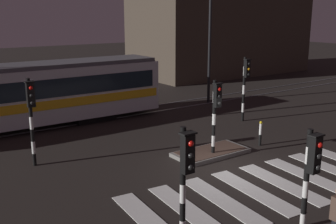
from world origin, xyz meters
TOP-DOWN VIEW (x-y plane):
  - ground_plane at (0.00, 0.00)m, footprint 120.00×120.00m
  - rail_near at (0.00, 9.34)m, footprint 80.00×0.12m
  - rail_far at (0.00, 10.77)m, footprint 80.00×0.12m
  - crosswalk_zebra at (-0.00, -1.83)m, footprint 10.02×4.59m
  - traffic_island at (0.58, 1.81)m, footprint 3.16×1.52m
  - traffic_light_corner_near_left at (-4.74, -3.41)m, footprint 0.36×0.42m
  - traffic_light_kerb_mid_left at (-1.99, -4.77)m, footprint 0.36×0.42m
  - traffic_light_corner_far_left at (-5.81, 4.62)m, footprint 0.36×0.42m
  - traffic_light_median_centre at (0.47, 1.45)m, footprint 0.36×0.42m
  - traffic_light_corner_far_right at (5.50, 4.83)m, footprint 0.36×0.42m
  - street_lamp_trackside_right at (6.93, 9.22)m, footprint 0.44×1.21m
  - tram at (-5.57, 10.05)m, footprint 16.55×2.58m
  - bollard_island_edge at (3.12, 1.46)m, footprint 0.12×0.12m
  - building_backdrop at (16.83, 19.41)m, footprint 16.48×8.00m

SIDE VIEW (x-z plane):
  - ground_plane at x=0.00m, z-range 0.00..0.00m
  - crosswalk_zebra at x=0.00m, z-range 0.00..0.02m
  - rail_near at x=0.00m, z-range 0.00..0.03m
  - rail_far at x=0.00m, z-range 0.00..0.03m
  - traffic_island at x=0.58m, z-range 0.00..0.18m
  - bollard_island_edge at x=3.12m, z-range 0.00..1.11m
  - tram at x=-5.57m, z-range -0.33..3.82m
  - traffic_light_kerb_mid_left at x=-1.99m, z-range 0.49..3.54m
  - traffic_light_median_centre at x=0.47m, z-range 0.50..3.66m
  - traffic_light_corner_near_left at x=-4.74m, z-range 0.52..3.76m
  - traffic_light_corner_far_left at x=-5.81m, z-range 0.54..3.93m
  - traffic_light_corner_far_right at x=5.50m, z-range 0.55..4.00m
  - building_backdrop at x=16.83m, z-range 0.00..8.23m
  - street_lamp_trackside_right at x=6.93m, z-range 0.99..8.77m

